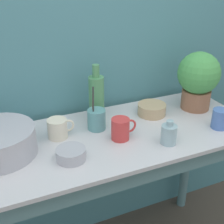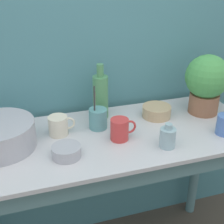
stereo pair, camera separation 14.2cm
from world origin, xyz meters
TOP-DOWN VIEW (x-y plane):
  - wall_back at (0.00, 0.64)m, footprint 6.00×0.05m
  - counter_table at (0.00, 0.27)m, footprint 1.43×0.58m
  - potted_plant at (0.54, 0.37)m, footprint 0.23×0.23m
  - bottle_tall at (0.00, 0.49)m, footprint 0.08×0.08m
  - bottle_short at (0.20, 0.12)m, footprint 0.07×0.07m
  - mug_cream at (-0.24, 0.37)m, footprint 0.13×0.09m
  - mug_red at (0.02, 0.24)m, footprint 0.12×0.08m
  - bowl_small_steel at (-0.24, 0.18)m, footprint 0.12×0.12m
  - bowl_small_tan at (0.28, 0.40)m, footprint 0.15×0.15m
  - utensil_cup at (-0.05, 0.37)m, footprint 0.09×0.09m

SIDE VIEW (x-z plane):
  - counter_table at x=0.00m, z-range 0.26..1.14m
  - bowl_small_steel at x=-0.24m, z-range 0.88..0.93m
  - bowl_small_tan at x=0.28m, z-range 0.88..0.94m
  - mug_cream at x=-0.24m, z-range 0.88..0.98m
  - bottle_short at x=0.20m, z-range 0.87..0.99m
  - mug_red at x=0.02m, z-range 0.88..0.98m
  - utensil_cup at x=-0.05m, z-range 0.82..1.05m
  - bottle_tall at x=0.00m, z-range 0.86..1.15m
  - potted_plant at x=0.54m, z-range 0.90..1.22m
  - wall_back at x=0.00m, z-range 0.00..2.40m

